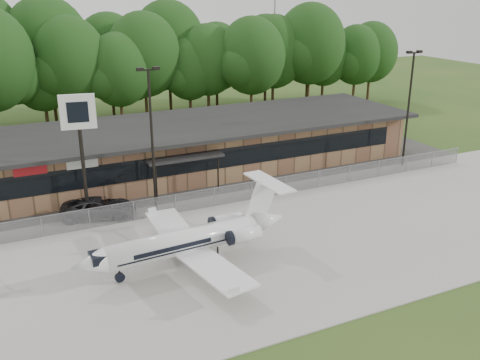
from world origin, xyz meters
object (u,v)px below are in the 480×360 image
terminal (185,146)px  suv (99,208)px  business_jet (191,241)px  pole_sign (79,125)px

terminal → suv: size_ratio=7.98×
terminal → suv: 11.64m
business_jet → suv: 9.87m
terminal → suv: terminal is taller
terminal → suv: (-9.03, -7.21, -1.46)m
terminal → pole_sign: size_ratio=4.69×
business_jet → pole_sign: bearing=110.6°
business_jet → pole_sign: pole_sign is taller
suv → pole_sign: size_ratio=0.59×
business_jet → suv: business_jet is taller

